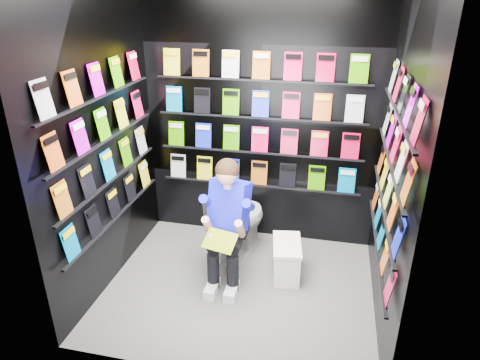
# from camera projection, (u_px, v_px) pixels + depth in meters

# --- Properties ---
(floor) EXTENTS (2.40, 2.40, 0.00)m
(floor) POSITION_uv_depth(u_px,v_px,m) (239.00, 288.00, 3.94)
(floor) COLOR #5C5C5A
(floor) RESTS_ON ground
(wall_back) EXTENTS (2.40, 0.04, 2.60)m
(wall_back) POSITION_uv_depth(u_px,v_px,m) (261.00, 122.00, 4.30)
(wall_back) COLOR black
(wall_back) RESTS_ON floor
(wall_front) EXTENTS (2.40, 0.04, 2.60)m
(wall_front) POSITION_uv_depth(u_px,v_px,m) (202.00, 216.00, 2.52)
(wall_front) COLOR black
(wall_front) RESTS_ON floor
(wall_left) EXTENTS (0.04, 2.00, 2.60)m
(wall_left) POSITION_uv_depth(u_px,v_px,m) (102.00, 145.00, 3.65)
(wall_left) COLOR black
(wall_left) RESTS_ON floor
(wall_right) EXTENTS (0.04, 2.00, 2.60)m
(wall_right) POSITION_uv_depth(u_px,v_px,m) (396.00, 169.00, 3.17)
(wall_right) COLOR black
(wall_right) RESTS_ON floor
(comics_back) EXTENTS (2.10, 0.06, 1.37)m
(comics_back) POSITION_uv_depth(u_px,v_px,m) (260.00, 122.00, 4.27)
(comics_back) COLOR #EA0D4E
(comics_back) RESTS_ON wall_back
(comics_left) EXTENTS (0.06, 1.70, 1.37)m
(comics_left) POSITION_uv_depth(u_px,v_px,m) (105.00, 145.00, 3.64)
(comics_left) COLOR #EA0D4E
(comics_left) RESTS_ON wall_left
(comics_right) EXTENTS (0.06, 1.70, 1.37)m
(comics_right) POSITION_uv_depth(u_px,v_px,m) (392.00, 168.00, 3.18)
(comics_right) COLOR #EA0D4E
(comics_right) RESTS_ON wall_right
(toilet) EXTENTS (0.58, 0.83, 0.73)m
(toilet) POSITION_uv_depth(u_px,v_px,m) (239.00, 221.00, 4.34)
(toilet) COLOR white
(toilet) RESTS_ON floor
(longbox) EXTENTS (0.30, 0.46, 0.32)m
(longbox) POSITION_uv_depth(u_px,v_px,m) (286.00, 261.00, 4.06)
(longbox) COLOR white
(longbox) RESTS_ON floor
(longbox_lid) EXTENTS (0.32, 0.49, 0.03)m
(longbox_lid) POSITION_uv_depth(u_px,v_px,m) (287.00, 245.00, 3.99)
(longbox_lid) COLOR white
(longbox_lid) RESTS_ON longbox
(reader) EXTENTS (0.62, 0.78, 1.26)m
(reader) POSITION_uv_depth(u_px,v_px,m) (230.00, 206.00, 3.85)
(reader) COLOR #1212ED
(reader) RESTS_ON toilet
(held_comic) EXTENTS (0.31, 0.23, 0.12)m
(held_comic) POSITION_uv_depth(u_px,v_px,m) (220.00, 241.00, 3.60)
(held_comic) COLOR green
(held_comic) RESTS_ON reader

